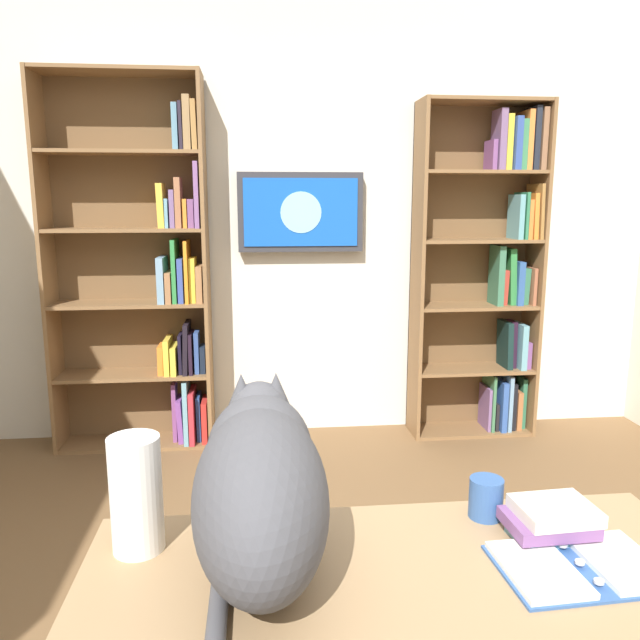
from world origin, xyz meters
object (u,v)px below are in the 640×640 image
Objects in this scene: desk at (406,634)px; desk_book_stack at (551,521)px; coffee_mug at (486,498)px; wall_mounted_tv at (301,212)px; bookshelf_right at (149,276)px; open_binder at (580,566)px; cat at (260,481)px; bookshelf_left at (491,270)px; paper_towel_roll at (136,494)px.

desk is 6.78× the size of desk_book_stack.
wall_mounted_tv is at bearing -83.99° from coffee_mug.
bookshelf_right reaches higher than open_binder.
cat reaches higher than desk_book_stack.
bookshelf_right is at bearing -70.70° from desk.
bookshelf_left is 2.08m from bookshelf_right.
desk is at bearing 163.01° from paper_towel_roll.
open_binder is (-0.36, 0.00, 0.13)m from desk.
bookshelf_right is at bearing -76.01° from cat.
coffee_mug is (0.11, -0.23, 0.04)m from open_binder.
open_binder is 1.75× the size of desk_book_stack.
bookshelf_right reaches higher than bookshelf_left.
desk is at bearing 42.99° from coffee_mug.
desk_book_stack is (-0.90, 0.05, -0.08)m from paper_towel_roll.
coffee_mug is 0.15m from desk_book_stack.
open_binder is (0.80, 2.63, -0.31)m from bookshelf_left.
desk is (-0.02, 2.71, -0.79)m from wall_mounted_tv.
cat is 3.65× the size of desk_book_stack.
desk_book_stack is (0.81, 2.50, -0.27)m from bookshelf_left.
cat reaches higher than desk.
coffee_mug reaches higher than desk_book_stack.
desk_book_stack is (-0.35, -0.12, 0.17)m from desk.
paper_towel_roll is (0.91, -0.17, 0.12)m from open_binder.
wall_mounted_tv reaches higher than cat.
bookshelf_left is 1.23m from wall_mounted_tv.
cat is at bearing -8.69° from open_binder.
coffee_mug is at bearing 96.01° from wall_mounted_tv.
coffee_mug is (-0.24, -0.23, 0.17)m from desk.
wall_mounted_tv is 2.82m from open_binder.
bookshelf_left is 8.04× the size of paper_towel_roll.
open_binder is (-0.37, 2.71, -0.66)m from wall_mounted_tv.
coffee_mug is (-0.53, -0.13, -0.13)m from cat.
bookshelf_left reaches higher than coffee_mug.
bookshelf_left is at bearing -106.93° from open_binder.
desk_book_stack is (-1.27, 2.51, -0.26)m from bookshelf_right.
bookshelf_left reaches higher than open_binder.
bookshelf_left reaches higher than cat.
desk is 0.43m from cat.
bookshelf_right is 3.05× the size of cat.
bookshelf_right is 2.68m from coffee_mug.
desk_book_stack is at bearing 176.74° from paper_towel_roll.
desk is (1.16, 2.62, -0.44)m from bookshelf_left.
open_binder is 1.34× the size of paper_towel_roll.
wall_mounted_tv is 2.67m from cat.
coffee_mug is at bearing -63.99° from open_binder.
desk_book_stack is at bearing -161.50° from desk.
wall_mounted_tv reaches higher than desk_book_stack.
open_binder is at bearing 169.20° from paper_towel_roll.
bookshelf_left reaches higher than paper_towel_roll.
bookshelf_left is 2.76m from open_binder.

